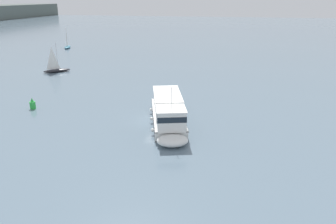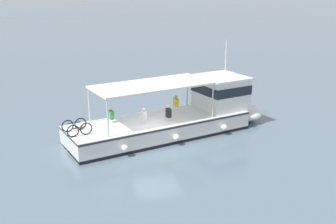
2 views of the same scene
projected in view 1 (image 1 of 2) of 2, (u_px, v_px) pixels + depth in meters
name	position (u px, v px, depth m)	size (l,w,h in m)	color
ground_plane	(156.00, 120.00, 37.28)	(400.00, 400.00, 0.00)	slate
ferry_main	(169.00, 119.00, 34.70)	(13.06, 6.57, 5.32)	white
sailboat_outer_anchorage	(56.00, 69.00, 60.39)	(4.18, 4.56, 5.40)	#232328
sailboat_off_bow	(67.00, 46.00, 88.30)	(4.99, 2.89, 5.40)	teal
channel_buoy	(33.00, 104.00, 40.72)	(0.70, 0.70, 1.40)	green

